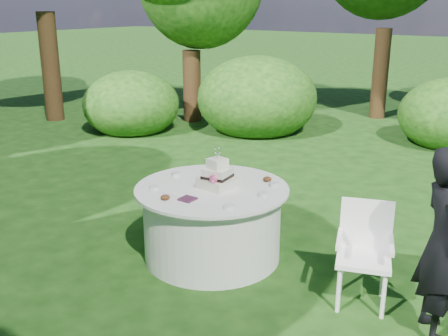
% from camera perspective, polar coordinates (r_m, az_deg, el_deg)
% --- Properties ---
extents(ground, '(80.00, 80.00, 0.00)m').
position_cam_1_polar(ground, '(5.59, -1.27, -9.55)').
color(ground, '#13340E').
rests_on(ground, ground).
extents(napkins, '(0.14, 0.14, 0.02)m').
position_cam_1_polar(napkins, '(4.95, -3.99, -3.39)').
color(napkins, '#451D37').
rests_on(napkins, table).
extents(feather_plume, '(0.48, 0.07, 0.01)m').
position_cam_1_polar(feather_plume, '(5.12, -5.60, -2.77)').
color(feather_plume, white).
rests_on(feather_plume, table).
extents(guest, '(0.63, 0.68, 1.56)m').
position_cam_1_polar(guest, '(4.39, 22.77, -7.68)').
color(guest, black).
rests_on(guest, ground).
extents(table, '(1.56, 1.56, 0.77)m').
position_cam_1_polar(table, '(5.42, -1.30, -5.89)').
color(table, silver).
rests_on(table, ground).
extents(cake, '(0.34, 0.34, 0.42)m').
position_cam_1_polar(cake, '(5.24, -0.73, -0.96)').
color(cake, silver).
rests_on(cake, table).
extents(chair, '(0.58, 0.58, 0.91)m').
position_cam_1_polar(chair, '(4.77, 15.05, -8.20)').
color(chair, white).
rests_on(chair, ground).
extents(votives, '(1.18, 0.90, 0.04)m').
position_cam_1_polar(votives, '(5.27, -0.80, -1.90)').
color(votives, silver).
rests_on(votives, table).
extents(petal_cups, '(0.60, 1.11, 0.05)m').
position_cam_1_polar(petal_cups, '(5.19, -0.57, -2.16)').
color(petal_cups, '#562D16').
rests_on(petal_cups, table).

